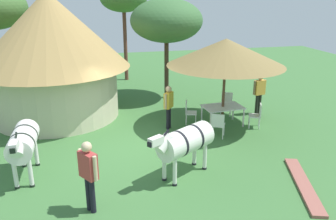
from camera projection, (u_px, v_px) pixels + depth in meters
name	position (u px, v px, depth m)	size (l,w,h in m)	color
ground_plane	(135.00, 145.00, 11.50)	(36.00, 36.00, 0.00)	#3C6C37
thatched_hut	(52.00, 50.00, 13.30)	(5.93, 5.93, 4.85)	beige
shade_umbrella	(226.00, 52.00, 12.29)	(4.22, 4.22, 3.25)	brown
patio_dining_table	(223.00, 108.00, 12.98)	(1.52, 1.05, 0.74)	silver
patio_chair_west_end	(227.00, 102.00, 14.17)	(0.59, 0.58, 0.90)	silver
patio_chair_near_lawn	(189.00, 111.00, 13.12)	(0.53, 0.55, 0.90)	silver
patio_chair_near_hut	(218.00, 124.00, 11.87)	(0.59, 0.58, 0.90)	silver
patio_chair_east_end	(257.00, 114.00, 12.79)	(0.56, 0.57, 0.90)	white
guest_beside_umbrella	(259.00, 90.00, 14.02)	(0.59, 0.30, 1.68)	black
guest_behind_table	(169.00, 103.00, 12.54)	(0.42, 0.48, 1.62)	black
standing_watcher	(88.00, 170.00, 7.72)	(0.44, 0.53, 1.74)	black
zebra_nearest_camera	(23.00, 142.00, 9.17)	(0.68, 2.27, 1.58)	silver
zebra_by_umbrella	(184.00, 142.00, 9.28)	(2.03, 1.49, 1.54)	silver
acacia_tree_far_lawn	(166.00, 21.00, 15.39)	(3.22, 3.22, 4.54)	#422E22
brick_patio_kerb	(303.00, 184.00, 9.07)	(2.80, 0.36, 0.08)	#96574B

